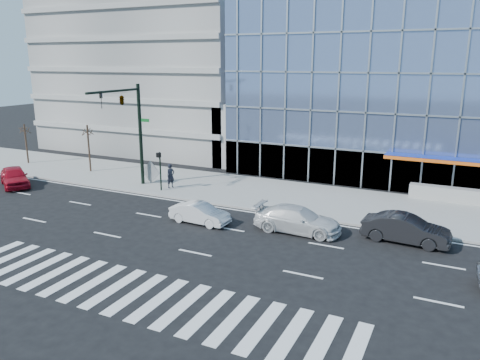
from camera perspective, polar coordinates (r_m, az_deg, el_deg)
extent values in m
plane|color=black|center=(28.49, -1.31, -5.99)|extent=(160.00, 160.00, 0.00)
cube|color=gray|center=(35.41, 4.61, -1.79)|extent=(120.00, 8.00, 0.15)
cube|color=gray|center=(59.26, -7.30, 14.38)|extent=(24.00, 24.00, 20.00)
cube|color=gray|center=(46.07, 2.26, 5.76)|extent=(6.00, 8.00, 6.00)
cylinder|color=black|center=(38.18, -12.04, 5.39)|extent=(0.28, 0.28, 8.00)
cylinder|color=black|center=(35.64, -15.13, 10.42)|extent=(0.18, 5.60, 0.18)
imported|color=black|center=(34.63, -16.59, 9.22)|extent=(0.18, 0.22, 1.10)
imported|color=black|center=(36.29, -14.24, 9.59)|extent=(0.48, 2.24, 0.90)
cube|color=#0C591E|center=(37.74, -11.59, 7.15)|extent=(0.90, 0.05, 0.25)
cylinder|color=black|center=(36.39, -9.67, 1.05)|extent=(0.12, 0.12, 3.00)
cube|color=black|center=(36.00, -9.90, 3.02)|extent=(0.30, 0.25, 0.35)
cylinder|color=#332319|center=(44.15, -17.94, 3.70)|extent=(0.16, 0.16, 4.20)
ellipsoid|color=#332319|center=(43.88, -18.11, 5.85)|extent=(1.10, 1.10, 0.90)
cylinder|color=#332319|center=(50.00, -24.61, 4.04)|extent=(0.16, 0.16, 3.80)
ellipsoid|color=#332319|center=(49.78, -24.79, 5.76)|extent=(1.10, 1.10, 0.90)
imported|color=silver|center=(28.04, 7.02, -4.80)|extent=(5.26, 2.20, 1.52)
imported|color=silver|center=(29.41, -4.92, -4.06)|extent=(3.94, 1.53, 1.28)
imported|color=black|center=(27.84, 19.55, -5.65)|extent=(4.84, 1.94, 1.57)
imported|color=#A80C1D|center=(41.95, -25.79, 0.37)|extent=(4.92, 4.08, 1.58)
imported|color=black|center=(37.11, -8.45, 0.50)|extent=(0.66, 0.81, 1.91)
cube|color=gray|center=(38.86, -10.84, 0.98)|extent=(1.84, 0.09, 1.84)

